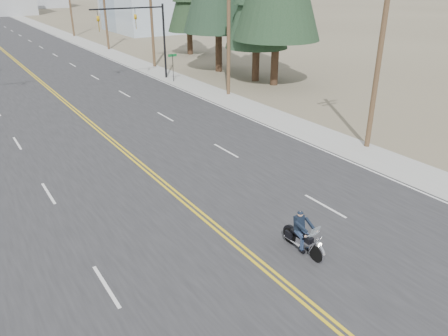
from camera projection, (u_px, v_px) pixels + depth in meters
ground_plane at (302, 299)px, 13.82m from camera, size 400.00×400.00×0.00m
sidewalk_right at (68, 37)px, 73.17m from camera, size 3.00×200.00×0.01m
traffic_mast_right at (144, 28)px, 40.82m from camera, size 7.10×0.26×7.00m
street_sign at (173, 63)px, 41.46m from camera, size 0.90×0.06×2.62m
utility_pole_a at (380, 49)px, 23.88m from camera, size 2.20×0.30×11.00m
utility_pole_b at (229, 22)px, 35.26m from camera, size 2.20×0.30×11.50m
utility_pole_c at (151, 13)px, 46.85m from camera, size 2.20×0.30×11.00m
utility_pole_d at (104, 3)px, 58.24m from camera, size 2.20×0.30×11.50m
utility_pole_e at (69, 0)px, 71.36m from camera, size 2.20×0.30×11.00m
motorcyclist at (304, 233)px, 15.90m from camera, size 0.88×2.03×1.58m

